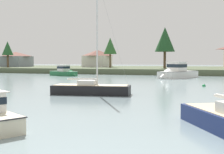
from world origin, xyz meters
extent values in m
cube|color=#4C563D|center=(0.00, 84.05, 0.72)|extent=(213.89, 41.23, 1.44)
cube|color=#236B3D|center=(-16.88, 55.21, 0.24)|extent=(7.56, 5.31, 1.68)
cone|color=#236B3D|center=(-13.64, 53.74, 0.24)|extent=(2.78, 2.96, 2.34)
cube|color=silver|center=(-16.88, 55.21, 1.06)|extent=(7.73, 5.47, 0.05)
cube|color=silver|center=(-16.82, 55.19, 1.83)|extent=(2.89, 2.82, 1.48)
cube|color=#19232D|center=(-16.82, 55.19, 1.98)|extent=(2.95, 2.88, 0.53)
cube|color=beige|center=(-16.82, 55.19, 2.60)|extent=(3.28, 3.23, 0.06)
cylinder|color=silver|center=(-16.82, 55.19, 3.22)|extent=(0.03, 0.03, 1.19)
cube|color=white|center=(9.85, 54.26, 0.32)|extent=(7.93, 9.93, 2.18)
cone|color=white|center=(7.42, 50.21, 0.32)|extent=(4.11, 3.92, 3.21)
cube|color=black|center=(9.85, 54.26, 1.38)|extent=(8.15, 10.17, 0.05)
cube|color=silver|center=(9.59, 53.83, 2.34)|extent=(3.98, 4.02, 1.87)
cube|color=#19232D|center=(9.59, 53.83, 2.53)|extent=(4.06, 4.10, 0.67)
cube|color=beige|center=(9.59, 53.83, 3.31)|extent=(4.55, 4.56, 0.06)
cylinder|color=silver|center=(9.59, 53.83, 4.04)|extent=(0.03, 0.03, 1.40)
cube|color=black|center=(3.16, 21.50, 0.15)|extent=(8.50, 3.45, 1.68)
cube|color=#CCB78E|center=(3.16, 21.50, 1.01)|extent=(7.97, 3.09, 0.04)
cube|color=silver|center=(2.75, 21.45, 1.27)|extent=(2.00, 1.78, 0.50)
cylinder|color=silver|center=(3.82, 21.58, 6.65)|extent=(0.17, 0.17, 11.24)
cylinder|color=silver|center=(2.18, 21.38, 1.62)|extent=(3.30, 0.53, 0.13)
cylinder|color=silver|center=(2.18, 21.38, 1.67)|extent=(2.97, 0.50, 0.14)
cylinder|color=#999999|center=(5.46, 21.78, 6.62)|extent=(3.30, 0.42, 11.20)
sphere|color=#1E8C47|center=(14.76, 35.08, 0.08)|extent=(0.47, 0.47, 0.47)
torus|color=#333338|center=(14.76, 35.08, 0.36)|extent=(0.12, 0.12, 0.02)
cylinder|color=brown|center=(-12.19, 77.52, 4.80)|extent=(0.48, 0.48, 6.72)
cone|color=#2D602D|center=(-12.19, 77.52, 8.05)|extent=(4.04, 4.04, 4.94)
cylinder|color=brown|center=(-43.89, 70.81, 4.55)|extent=(0.60, 0.60, 6.23)
cone|color=#235128|center=(-43.89, 70.81, 7.44)|extent=(3.52, 3.52, 4.30)
cylinder|color=brown|center=(4.84, 73.00, 5.20)|extent=(0.69, 0.69, 7.53)
cone|color=#1E4723|center=(4.84, 73.00, 9.35)|extent=(5.42, 5.42, 6.63)
cube|color=gray|center=(-48.35, 81.25, 3.27)|extent=(8.75, 9.17, 3.65)
pyramid|color=brown|center=(-48.35, 81.25, 5.87)|extent=(9.45, 9.90, 1.55)
cube|color=silver|center=(-19.57, 86.46, 3.31)|extent=(7.64, 9.75, 3.75)
pyramid|color=brown|center=(-19.57, 86.46, 6.19)|extent=(8.25, 10.53, 2.01)
camera|label=1|loc=(14.30, -7.38, 3.63)|focal=46.72mm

